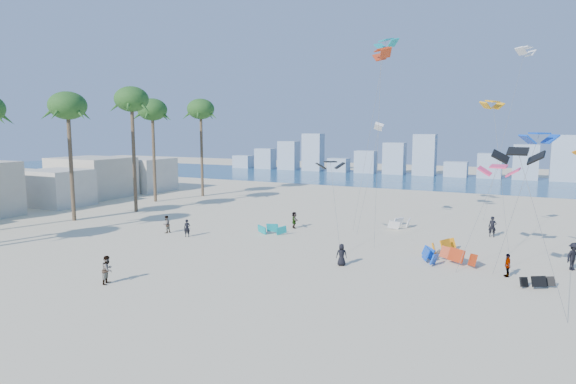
% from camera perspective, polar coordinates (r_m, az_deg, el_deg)
% --- Properties ---
extents(ground, '(220.00, 220.00, 0.00)m').
position_cam_1_polar(ground, '(29.02, -20.22, -12.28)').
color(ground, beige).
rests_on(ground, ground).
extents(ocean, '(220.00, 220.00, 0.00)m').
position_cam_1_polar(ocean, '(93.25, 13.78, 1.43)').
color(ocean, navy).
rests_on(ocean, ground).
extents(kitesurfer_near, '(0.67, 0.57, 1.56)m').
position_cam_1_polar(kitesurfer_near, '(43.94, -11.85, -4.21)').
color(kitesurfer_near, black).
rests_on(kitesurfer_near, ground).
extents(kitesurfer_mid, '(0.92, 1.04, 1.78)m').
position_cam_1_polar(kitesurfer_mid, '(32.34, -20.56, -8.59)').
color(kitesurfer_mid, gray).
rests_on(kitesurfer_mid, ground).
extents(kitesurfers_far, '(33.75, 15.15, 1.92)m').
position_cam_1_polar(kitesurfers_far, '(39.52, 12.57, -5.43)').
color(kitesurfers_far, black).
rests_on(kitesurfers_far, ground).
extents(grounded_kites, '(24.36, 16.61, 1.01)m').
position_cam_1_polar(grounded_kites, '(39.54, 14.45, -6.08)').
color(grounded_kites, '#0C8F99').
rests_on(grounded_kites, ground).
extents(flying_kites, '(22.94, 32.96, 18.59)m').
position_cam_1_polar(flying_kites, '(43.82, 19.27, 10.90)').
color(flying_kites, black).
rests_on(flying_kites, ground).
extents(palm_row, '(8.33, 44.80, 14.61)m').
position_cam_1_polar(palm_row, '(54.60, -24.44, 9.23)').
color(palm_row, brown).
rests_on(palm_row, ground).
extents(beachfront_buildings, '(11.50, 43.00, 6.00)m').
position_cam_1_polar(beachfront_buildings, '(67.05, -27.28, 0.77)').
color(beachfront_buildings, beige).
rests_on(beachfront_buildings, ground).
extents(distant_skyline, '(85.00, 3.00, 8.40)m').
position_cam_1_polar(distant_skyline, '(102.99, 14.42, 3.69)').
color(distant_skyline, '#9EADBF').
rests_on(distant_skyline, ground).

